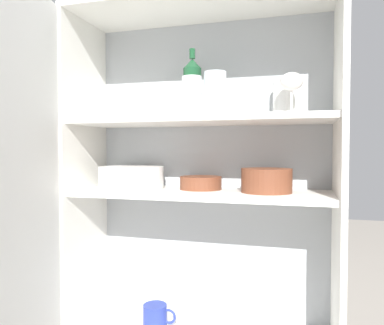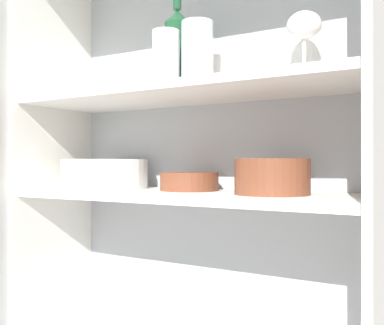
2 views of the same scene
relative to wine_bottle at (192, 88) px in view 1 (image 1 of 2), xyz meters
name	(u,v)px [view 1 (image 1 of 2)]	position (x,y,z in m)	size (l,w,h in m)	color
cupboard_back_panel	(210,202)	(0.04, 0.13, -0.42)	(0.93, 0.02, 1.37)	#B2B7BC
cupboard_side_left	(86,202)	(-0.42, -0.02, -0.42)	(0.02, 0.32, 1.37)	white
cupboard_side_right	(339,213)	(0.49, -0.02, -0.42)	(0.02, 0.32, 1.37)	white
cupboard_top_panel	(201,7)	(0.04, -0.02, 0.27)	(0.93, 0.32, 0.02)	white
shelf_board_middle	(200,193)	(0.04, -0.02, -0.37)	(0.89, 0.29, 0.02)	white
shelf_board_upper	(200,121)	(0.04, -0.02, -0.12)	(0.89, 0.29, 0.02)	white
cupboard_door	(24,222)	(-0.38, -0.41, -0.42)	(0.12, 0.45, 1.37)	silver
tumbler_glass_0	(215,94)	(0.10, -0.07, -0.03)	(0.07, 0.07, 0.15)	white
tumbler_glass_1	(284,100)	(0.32, 0.07, -0.04)	(0.08, 0.08, 0.13)	white
tumbler_glass_2	(216,107)	(0.08, 0.05, -0.06)	(0.07, 0.07, 0.09)	silver
tumbler_glass_3	(192,97)	(0.02, -0.09, -0.04)	(0.07, 0.07, 0.13)	white
wine_glass_0	(292,85)	(0.34, -0.04, -0.01)	(0.07, 0.07, 0.14)	silver
wine_bottle	(192,88)	(0.00, 0.00, 0.00)	(0.06, 0.06, 0.25)	#194728
plate_stack_white	(131,177)	(-0.23, -0.01, -0.32)	(0.24, 0.24, 0.08)	white
mixing_bowl_large	(266,180)	(0.26, -0.02, -0.32)	(0.17, 0.17, 0.08)	brown
serving_bowl_small	(201,182)	(0.03, 0.01, -0.33)	(0.15, 0.15, 0.05)	brown
coffee_mug_primary	(156,316)	(-0.13, -0.04, -0.82)	(0.12, 0.09, 0.08)	#283893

